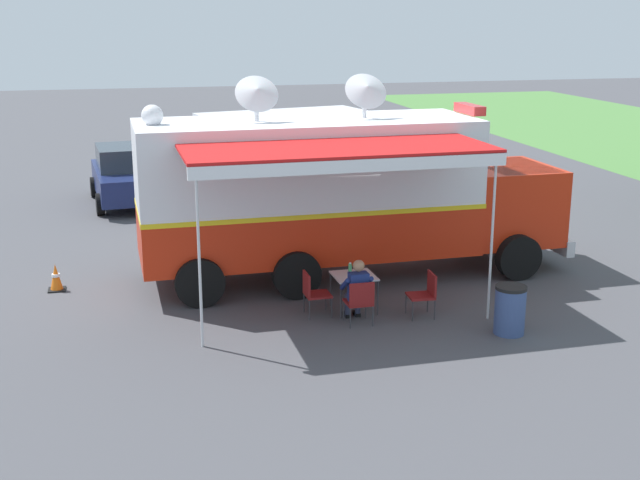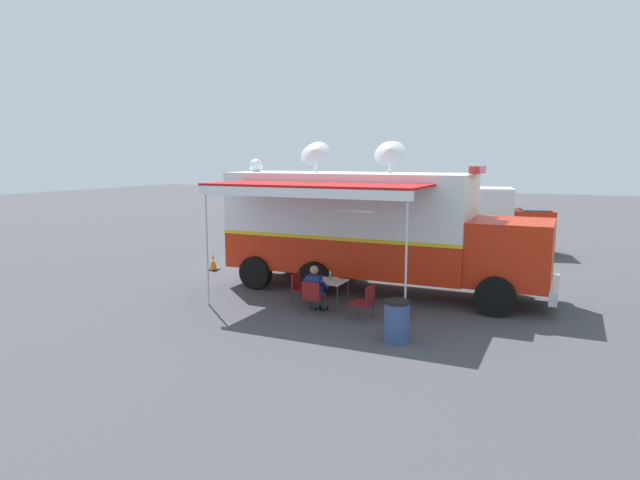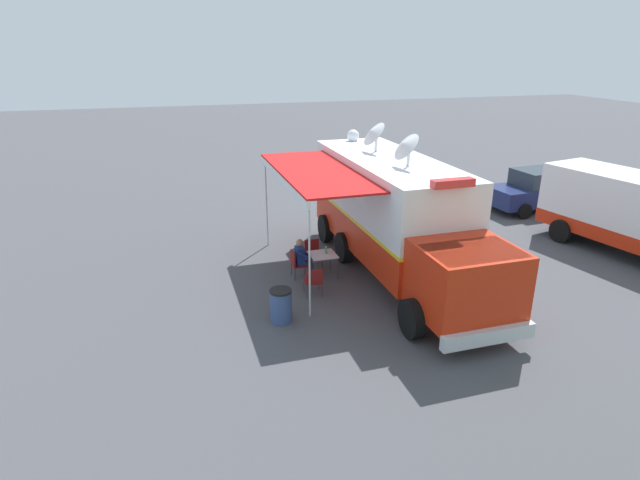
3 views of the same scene
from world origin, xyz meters
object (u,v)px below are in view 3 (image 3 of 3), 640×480
Objects in this scene: water_bottle at (326,250)px; folding_chair_spare_by_truck at (314,280)px; folding_chair_beside_table at (313,251)px; traffic_cone at (345,208)px; folding_chair_at_table at (297,262)px; seated_responder at (303,257)px; car_behind_truck at (536,190)px; folding_table at (323,256)px; support_truck at (637,216)px; trash_bin at (281,306)px; command_truck at (396,213)px.

folding_chair_spare_by_truck is (0.76, 1.30, -0.32)m from water_bottle.
folding_chair_beside_table reaches higher than traffic_cone.
folding_chair_beside_table is at bearing 60.49° from traffic_cone.
traffic_cone is at bearing -121.75° from folding_chair_at_table.
seated_responder reaches higher than traffic_cone.
folding_chair_at_table is 0.20× the size of car_behind_truck.
folding_chair_at_table is at bearing -83.42° from folding_chair_spare_by_truck.
folding_table is 1.41m from folding_chair_spare_by_truck.
support_truck reaches higher than folding_table.
water_bottle reaches higher than traffic_cone.
folding_chair_beside_table is at bearing -134.16° from folding_chair_at_table.
car_behind_truck reaches higher than water_bottle.
folding_chair_beside_table is at bearing -75.74° from water_bottle.
seated_responder is at bearing -115.89° from trash_bin.
seated_responder is (0.53, 0.73, 0.14)m from folding_chair_beside_table.
car_behind_truck is at bearing -160.80° from seated_responder.
trash_bin is 0.21× the size of car_behind_truck.
folding_chair_beside_table is 0.96× the size of trash_bin.
folding_table is 3.62× the size of water_bottle.
trash_bin reaches higher than folding_table.
command_truck is 16.42× the size of traffic_cone.
folding_chair_at_table is at bearing -6.88° from support_truck.
folding_table is at bearing 169.19° from seated_responder.
folding_chair_beside_table is 0.12× the size of support_truck.
car_behind_truck reaches higher than traffic_cone.
support_truck is at bearing 172.89° from water_bottle.
folding_table is 10.70m from support_truck.
folding_table is 0.82m from folding_chair_at_table.
support_truck is 1.63× the size of car_behind_truck.
folding_table is 6.37m from traffic_cone.
command_truck reaches higher than water_bottle.
car_behind_truck is (-11.52, -5.37, 0.37)m from folding_chair_spare_by_truck.
water_bottle is at bearing 104.26° from folding_chair_beside_table.
folding_chair_at_table is 0.96× the size of trash_bin.
traffic_cone is 0.08× the size of support_truck.
water_bottle is 0.05× the size of car_behind_truck.
car_behind_truck is (-10.87, -4.12, 0.21)m from folding_table.
water_bottle is at bearing -7.11° from support_truck.
folding_table is 0.93× the size of folding_chair_at_table.
trash_bin is (1.04, 2.54, -0.06)m from folding_chair_at_table.
command_truck reaches higher than folding_chair_at_table.
seated_responder reaches higher than trash_bin.
command_truck is 3.16m from seated_responder.
water_bottle is at bearing -128.48° from trash_bin.
seated_responder is (0.73, -0.07, -0.18)m from water_bottle.
water_bottle is at bearing 20.73° from car_behind_truck.
folding_chair_spare_by_truck is 1.37m from seated_responder.
car_behind_truck reaches higher than trash_bin.
folding_chair_spare_by_truck is at bearing 75.14° from folding_chair_beside_table.
support_truck is at bearing 173.73° from command_truck.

